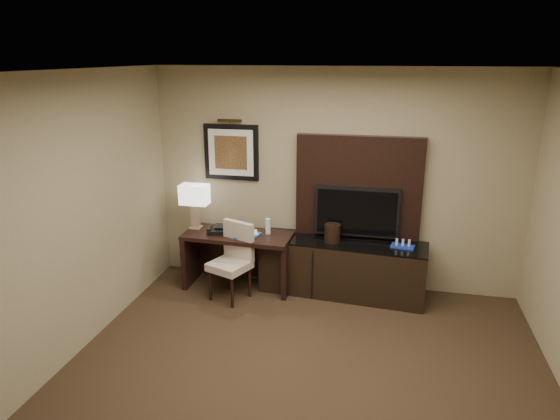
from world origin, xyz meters
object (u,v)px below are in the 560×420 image
(desk_phone, at_px, (217,229))
(ice_bucket, at_px, (332,233))
(table_lamp, at_px, (195,206))
(water_bottle, at_px, (268,226))
(minibar_tray, at_px, (403,243))
(credenza, at_px, (342,267))
(desk_chair, at_px, (230,265))
(desk, at_px, (238,260))
(tv, at_px, (357,212))

(desk_phone, bearing_deg, ice_bucket, -7.51)
(desk_phone, bearing_deg, table_lamp, 147.68)
(desk_phone, height_order, water_bottle, water_bottle)
(ice_bucket, bearing_deg, minibar_tray, -0.74)
(table_lamp, bearing_deg, ice_bucket, -0.87)
(water_bottle, height_order, minibar_tray, water_bottle)
(credenza, xyz_separation_m, desk_chair, (-1.30, -0.44, 0.10))
(desk_chair, relative_size, table_lamp, 1.47)
(desk_chair, height_order, desk_phone, desk_chair)
(desk_chair, height_order, minibar_tray, desk_chair)
(desk, height_order, tv, tv)
(credenza, xyz_separation_m, tv, (0.13, 0.14, 0.68))
(desk_chair, xyz_separation_m, water_bottle, (0.37, 0.43, 0.37))
(table_lamp, height_order, water_bottle, table_lamp)
(ice_bucket, distance_m, minibar_tray, 0.83)
(minibar_tray, bearing_deg, desk_chair, -168.85)
(credenza, distance_m, minibar_tray, 0.80)
(table_lamp, bearing_deg, desk, -8.73)
(desk_phone, relative_size, minibar_tray, 0.83)
(desk_phone, bearing_deg, desk_chair, -61.75)
(desk_chair, bearing_deg, table_lamp, 165.05)
(table_lamp, xyz_separation_m, ice_bucket, (1.74, -0.03, -0.22))
(desk, height_order, ice_bucket, ice_bucket)
(water_bottle, height_order, ice_bucket, water_bottle)
(tv, bearing_deg, water_bottle, -171.73)
(desk, xyz_separation_m, ice_bucket, (1.16, 0.06, 0.43))
(table_lamp, bearing_deg, credenza, 0.33)
(desk_phone, xyz_separation_m, minibar_tray, (2.24, 0.09, -0.04))
(water_bottle, bearing_deg, ice_bucket, -1.67)
(credenza, relative_size, tv, 1.98)
(table_lamp, relative_size, desk_phone, 2.73)
(credenza, bearing_deg, water_bottle, -174.75)
(desk_phone, xyz_separation_m, water_bottle, (0.62, 0.12, 0.04))
(table_lamp, height_order, ice_bucket, table_lamp)
(desk_chair, bearing_deg, water_bottle, 70.84)
(desk, distance_m, minibar_tray, 2.02)
(tv, bearing_deg, ice_bucket, -146.27)
(desk, bearing_deg, credenza, 6.68)
(tv, relative_size, minibar_tray, 3.79)
(tv, relative_size, water_bottle, 5.18)
(credenza, distance_m, desk_chair, 1.37)
(water_bottle, bearing_deg, desk, -166.72)
(desk_chair, xyz_separation_m, table_lamp, (-0.58, 0.43, 0.57))
(credenza, distance_m, desk_phone, 1.61)
(desk_chair, relative_size, minibar_tray, 3.32)
(desk_chair, distance_m, table_lamp, 0.92)
(credenza, relative_size, minibar_tray, 7.50)
(desk_phone, distance_m, water_bottle, 0.64)
(ice_bucket, bearing_deg, desk_chair, -160.93)
(table_lamp, distance_m, desk_phone, 0.42)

